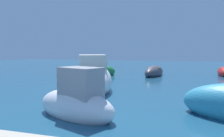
# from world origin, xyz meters

# --- Properties ---
(moored_boat_1) EXTENTS (4.11, 5.71, 2.20)m
(moored_boat_1) POSITION_xyz_m (-10.27, 6.04, 0.56)
(moored_boat_1) COLOR white
(moored_boat_1) RESTS_ON ground
(moored_boat_2) EXTENTS (3.24, 2.23, 1.78)m
(moored_boat_2) POSITION_xyz_m (-8.60, 0.94, 0.44)
(moored_boat_2) COLOR white
(moored_boat_2) RESTS_ON ground
(moored_boat_3) EXTENTS (1.46, 3.69, 1.03)m
(moored_boat_3) POSITION_xyz_m (-8.28, 13.80, 0.29)
(moored_boat_3) COLOR #3F3F47
(moored_boat_3) RESTS_ON ground
(moored_boat_7) EXTENTS (1.04, 3.04, 0.91)m
(moored_boat_7) POSITION_xyz_m (-2.98, 15.72, 0.25)
(moored_boat_7) COLOR #B21E1E
(moored_boat_7) RESTS_ON ground
(moored_boat_9) EXTENTS (2.21, 3.36, 1.54)m
(moored_boat_9) POSITION_xyz_m (-12.15, 12.13, 0.37)
(moored_boat_9) COLOR #197233
(moored_boat_9) RESTS_ON ground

